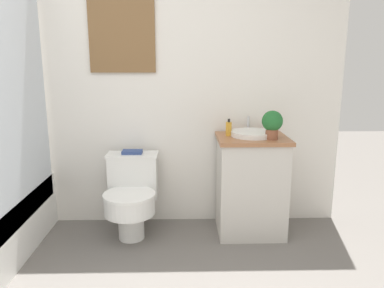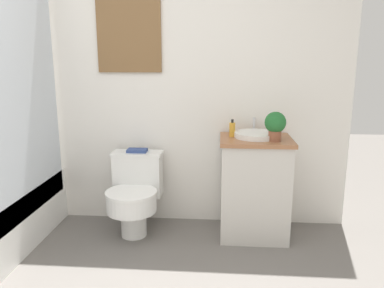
{
  "view_description": "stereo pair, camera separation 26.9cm",
  "coord_description": "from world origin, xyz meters",
  "views": [
    {
      "loc": [
        0.48,
        -1.16,
        1.37
      ],
      "look_at": [
        0.54,
        1.47,
        0.78
      ],
      "focal_mm": 35.0,
      "sensor_mm": 36.0,
      "label": 1
    },
    {
      "loc": [
        0.75,
        -1.15,
        1.37
      ],
      "look_at": [
        0.54,
        1.47,
        0.78
      ],
      "focal_mm": 35.0,
      "sensor_mm": 36.0,
      "label": 2
    }
  ],
  "objects": [
    {
      "name": "vanity",
      "position": [
        1.01,
        1.67,
        0.4
      ],
      "size": [
        0.54,
        0.47,
        0.79
      ],
      "color": "beige",
      "rests_on": "ground_plane"
    },
    {
      "name": "sink",
      "position": [
        1.01,
        1.69,
        0.81
      ],
      "size": [
        0.33,
        0.37,
        0.13
      ],
      "color": "white",
      "rests_on": "vanity"
    },
    {
      "name": "soap_bottle",
      "position": [
        0.83,
        1.71,
        0.85
      ],
      "size": [
        0.05,
        0.05,
        0.13
      ],
      "color": "gold",
      "rests_on": "vanity"
    },
    {
      "name": "wall_back",
      "position": [
        0.0,
        1.94,
        1.26
      ],
      "size": [
        3.58,
        0.07,
        2.5
      ],
      "color": "white",
      "rests_on": "ground_plane"
    },
    {
      "name": "potted_plant",
      "position": [
        1.14,
        1.57,
        0.91
      ],
      "size": [
        0.16,
        0.16,
        0.22
      ],
      "color": "brown",
      "rests_on": "vanity"
    },
    {
      "name": "book_on_tank",
      "position": [
        0.07,
        1.77,
        0.65
      ],
      "size": [
        0.16,
        0.1,
        0.02
      ],
      "color": "#33477F",
      "rests_on": "toilet"
    },
    {
      "name": "toilet",
      "position": [
        0.07,
        1.64,
        0.34
      ],
      "size": [
        0.41,
        0.55,
        0.64
      ],
      "color": "white",
      "rests_on": "ground_plane"
    }
  ]
}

